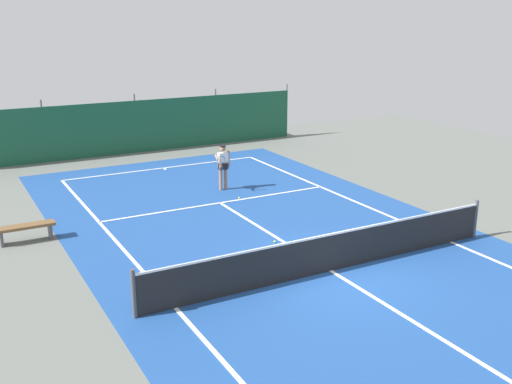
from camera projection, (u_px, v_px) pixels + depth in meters
The scene contains 9 objects.
ground_plane at pixel (330, 271), 14.89m from camera, with size 36.00×36.00×0.00m, color slate.
court_surface at pixel (330, 271), 14.89m from camera, with size 11.02×26.60×0.01m.
tennis_net at pixel (331, 252), 14.75m from camera, with size 10.12×0.10×1.10m.
back_fence at pixel (134, 136), 28.01m from camera, with size 16.30×0.98×2.70m.
tennis_player at pixel (223, 164), 21.57m from camera, with size 0.71×0.76×1.64m.
tennis_ball_near_player at pixel (275, 242), 16.73m from camera, with size 0.07×0.07×0.07m, color #CCDB33.
tennis_ball_midcourt at pixel (239, 198), 20.73m from camera, with size 0.07×0.07×0.07m, color #CCDB33.
parked_car at pixel (77, 127), 29.33m from camera, with size 2.12×4.26×1.68m.
courtside_bench at pixel (26, 229), 16.73m from camera, with size 1.60×0.40×0.49m.
Camera 1 is at (-8.21, -11.15, 6.10)m, focal length 42.05 mm.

